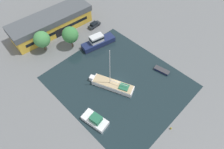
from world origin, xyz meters
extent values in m
plane|color=slate|center=(0.00, 0.00, 0.00)|extent=(440.00, 440.00, 0.00)
cube|color=#19282D|center=(0.00, 0.00, 0.00)|extent=(29.84, 33.99, 0.01)
cube|color=gold|center=(0.06, 30.53, 2.05)|extent=(26.84, 10.16, 4.10)
cube|color=#474C51|center=(0.06, 30.53, 5.02)|extent=(27.65, 10.46, 1.83)
cube|color=black|center=(-0.27, 26.49, 1.44)|extent=(2.40, 0.25, 2.87)
cube|color=black|center=(-0.27, 26.49, 2.26)|extent=(22.27, 1.82, 1.03)
cylinder|color=brown|center=(-0.22, 19.82, 1.42)|extent=(0.39, 0.39, 2.85)
sphere|color=#387A3D|center=(-0.22, 19.82, 4.69)|extent=(4.91, 4.91, 4.91)
cylinder|color=brown|center=(-7.12, 24.46, 1.27)|extent=(0.34, 0.34, 2.53)
sphere|color=#428447|center=(-7.12, 24.46, 4.35)|extent=(4.84, 4.84, 4.84)
cube|color=#1E2328|center=(11.13, 22.25, 0.65)|extent=(4.57, 1.91, 0.75)
cube|color=black|center=(10.95, 22.25, 1.38)|extent=(2.40, 1.60, 0.70)
cube|color=black|center=(12.13, 22.30, 1.34)|extent=(0.10, 1.37, 0.56)
cylinder|color=black|center=(12.49, 23.07, 0.30)|extent=(0.61, 0.23, 0.60)
cylinder|color=black|center=(12.56, 21.56, 0.30)|extent=(0.61, 0.23, 0.60)
cylinder|color=black|center=(9.70, 22.94, 0.30)|extent=(0.61, 0.23, 0.60)
cylinder|color=black|center=(9.77, 21.44, 0.30)|extent=(0.61, 0.23, 0.60)
cube|color=white|center=(-2.22, -0.03, 0.71)|extent=(6.90, 11.31, 1.40)
cube|color=white|center=(-4.55, 5.62, 0.71)|extent=(1.67, 1.61, 1.40)
cube|color=tan|center=(-2.22, -0.03, 1.44)|extent=(6.62, 10.86, 0.08)
cylinder|color=silver|center=(-2.54, 0.73, 7.35)|extent=(0.16, 0.16, 11.73)
cylinder|color=silver|center=(-1.59, -1.56, 2.58)|extent=(2.00, 4.64, 0.12)
cube|color=#236647|center=(-1.07, -2.84, 1.63)|extent=(2.81, 3.02, 0.30)
cube|color=#19234C|center=(6.03, 14.60, 0.86)|extent=(11.13, 5.29, 1.72)
cube|color=black|center=(6.03, 14.60, 0.15)|extent=(11.24, 5.38, 0.18)
cube|color=silver|center=(5.50, 14.71, 2.82)|extent=(4.45, 3.06, 2.19)
cube|color=black|center=(5.50, 14.71, 3.04)|extent=(4.54, 3.14, 0.70)
cube|color=#19234C|center=(11.34, -5.93, 0.30)|extent=(2.20, 4.41, 0.58)
cube|color=#333338|center=(11.34, -5.93, 0.63)|extent=(2.32, 4.59, 0.08)
cube|color=white|center=(-12.21, -4.06, 0.59)|extent=(3.94, 6.61, 1.17)
cube|color=#236647|center=(-12.15, -4.43, 1.85)|extent=(2.45, 2.79, 1.35)
cylinder|color=olive|center=(-1.17, -17.68, 0.19)|extent=(0.32, 0.32, 0.38)
sphere|color=olive|center=(-1.17, -17.68, 0.48)|extent=(0.35, 0.35, 0.35)
camera|label=1|loc=(-23.83, -21.31, 43.64)|focal=32.00mm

